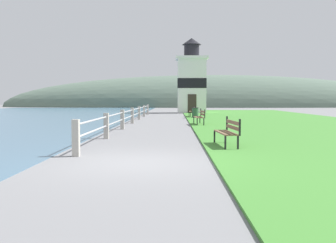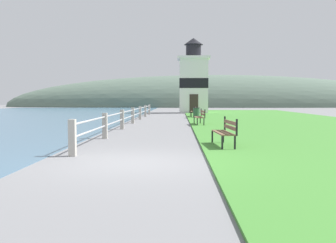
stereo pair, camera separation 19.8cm
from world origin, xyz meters
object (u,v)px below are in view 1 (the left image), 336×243
at_px(park_bench_far, 193,111).
at_px(lighthouse, 191,81).
at_px(trash_bin, 195,113).
at_px(park_bench_near, 228,130).
at_px(park_bench_midway, 200,116).

height_order(park_bench_far, lighthouse, lighthouse).
height_order(park_bench_far, trash_bin, park_bench_far).
distance_m(park_bench_near, trash_bin, 17.65).
relative_size(park_bench_far, lighthouse, 0.21).
height_order(park_bench_near, trash_bin, park_bench_near).
distance_m(park_bench_far, trash_bin, 1.85).
distance_m(lighthouse, trash_bin, 11.65).
relative_size(lighthouse, trash_bin, 9.57).
relative_size(park_bench_midway, lighthouse, 0.23).
xyz_separation_m(park_bench_far, lighthouse, (0.29, 9.40, 2.90)).
bearing_deg(park_bench_near, park_bench_far, -94.14).
distance_m(park_bench_near, lighthouse, 29.04).
distance_m(park_bench_midway, park_bench_far, 9.64).
bearing_deg(park_bench_midway, park_bench_near, 88.12).
height_order(lighthouse, trash_bin, lighthouse).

